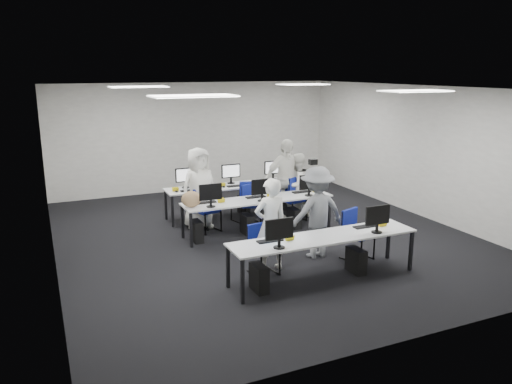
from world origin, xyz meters
name	(u,v)px	position (x,y,z in m)	size (l,w,h in m)	color
room	(262,164)	(0.00, 0.00, 1.50)	(9.00, 9.02, 3.00)	black
ceiling_panels	(263,89)	(0.00, 0.00, 2.98)	(5.20, 4.60, 0.02)	white
desk_front	(324,239)	(0.00, -2.40, 0.68)	(3.20, 0.70, 0.73)	silver
desk_mid	(258,201)	(0.00, 0.20, 0.68)	(3.20, 0.70, 0.73)	silver
desk_back	(234,187)	(0.00, 1.60, 0.68)	(3.20, 0.70, 0.73)	silver
equipment_front	(314,260)	(-0.19, -2.42, 0.36)	(2.51, 0.41, 1.19)	#0D4FB2
equipment_mid	(250,217)	(-0.19, 0.18, 0.36)	(2.91, 0.41, 1.19)	white
equipment_back	(241,199)	(0.19, 1.62, 0.36)	(2.91, 0.41, 1.19)	white
chair_0	(263,259)	(-0.81, -1.81, 0.26)	(0.48, 0.51, 0.84)	navy
chair_1	(357,244)	(1.02, -1.89, 0.29)	(0.58, 0.61, 0.90)	navy
chair_2	(207,218)	(-0.95, 0.75, 0.28)	(0.54, 0.57, 0.89)	navy
chair_3	(250,212)	(0.04, 0.73, 0.30)	(0.60, 0.63, 0.94)	navy
chair_4	(292,207)	(1.07, 0.71, 0.30)	(0.56, 0.59, 0.94)	navy
chair_5	(199,217)	(-1.06, 0.98, 0.26)	(0.49, 0.52, 0.81)	navy
chair_6	(244,209)	(0.04, 1.06, 0.28)	(0.54, 0.57, 0.90)	navy
chair_7	(289,204)	(1.12, 0.97, 0.31)	(0.63, 0.65, 0.98)	navy
handbag	(191,199)	(-1.45, 0.16, 0.89)	(0.39, 0.25, 0.32)	tan
student_0	(271,225)	(-0.63, -1.70, 0.81)	(0.59, 0.39, 1.61)	white
student_1	(297,186)	(1.26, 0.87, 0.75)	(0.73, 0.57, 1.50)	white
student_2	(199,188)	(-1.03, 1.01, 0.88)	(0.86, 0.56, 1.76)	white
student_3	(285,179)	(0.97, 0.88, 0.92)	(1.08, 0.45, 1.84)	white
photographer	(317,212)	(0.41, -1.47, 0.84)	(1.08, 0.62, 1.68)	gray
dslr_camera	(313,162)	(0.41, -1.29, 1.73)	(0.14, 0.18, 0.10)	black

